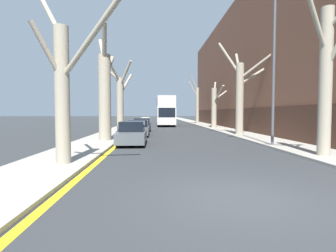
{
  "coord_description": "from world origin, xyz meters",
  "views": [
    {
      "loc": [
        -1.96,
        -6.01,
        2.01
      ],
      "look_at": [
        -0.22,
        29.6,
        0.2
      ],
      "focal_mm": 28.0,
      "sensor_mm": 36.0,
      "label": 1
    }
  ],
  "objects_px": {
    "street_tree_right_0": "(327,76)",
    "street_tree_right_3": "(197,103)",
    "street_tree_right_2": "(215,106)",
    "parked_car_0": "(132,134)",
    "parked_car_1": "(139,128)",
    "double_decker_bus": "(165,110)",
    "lamp_post": "(272,61)",
    "street_tree_right_1": "(241,93)",
    "street_tree_left_0": "(63,87)",
    "parked_car_2": "(142,125)",
    "street_tree_left_1": "(105,92)",
    "street_tree_left_2": "(120,100)"
  },
  "relations": [
    {
      "from": "street_tree_right_0",
      "to": "street_tree_right_3",
      "type": "xyz_separation_m",
      "value": [
        -0.21,
        34.33,
        0.03
      ]
    },
    {
      "from": "street_tree_right_3",
      "to": "street_tree_right_2",
      "type": "bearing_deg",
      "value": -88.64
    },
    {
      "from": "street_tree_right_2",
      "to": "parked_car_0",
      "type": "height_order",
      "value": "street_tree_right_2"
    },
    {
      "from": "street_tree_right_2",
      "to": "parked_car_1",
      "type": "bearing_deg",
      "value": -131.64
    },
    {
      "from": "double_decker_bus",
      "to": "lamp_post",
      "type": "distance_m",
      "value": 26.37
    },
    {
      "from": "parked_car_0",
      "to": "street_tree_right_1",
      "type": "bearing_deg",
      "value": 33.67
    },
    {
      "from": "street_tree_right_2",
      "to": "parked_car_1",
      "type": "xyz_separation_m",
      "value": [
        -9.02,
        -10.15,
        -2.21
      ]
    },
    {
      "from": "street_tree_left_0",
      "to": "double_decker_bus",
      "type": "height_order",
      "value": "street_tree_left_0"
    },
    {
      "from": "street_tree_left_0",
      "to": "parked_car_2",
      "type": "distance_m",
      "value": 19.25
    },
    {
      "from": "street_tree_right_0",
      "to": "street_tree_right_1",
      "type": "xyz_separation_m",
      "value": [
        -0.01,
        11.42,
        0.13
      ]
    },
    {
      "from": "parked_car_0",
      "to": "lamp_post",
      "type": "height_order",
      "value": "lamp_post"
    },
    {
      "from": "street_tree_left_1",
      "to": "parked_car_2",
      "type": "xyz_separation_m",
      "value": [
        2.03,
        10.56,
        -2.8
      ]
    },
    {
      "from": "street_tree_left_0",
      "to": "street_tree_right_2",
      "type": "height_order",
      "value": "street_tree_left_0"
    },
    {
      "from": "parked_car_1",
      "to": "parked_car_2",
      "type": "relative_size",
      "value": 1.14
    },
    {
      "from": "street_tree_left_2",
      "to": "street_tree_right_2",
      "type": "bearing_deg",
      "value": 33.01
    },
    {
      "from": "parked_car_0",
      "to": "street_tree_right_2",
      "type": "bearing_deg",
      "value": 61.32
    },
    {
      "from": "street_tree_left_1",
      "to": "parked_car_2",
      "type": "relative_size",
      "value": 1.98
    },
    {
      "from": "street_tree_left_0",
      "to": "street_tree_right_2",
      "type": "bearing_deg",
      "value": 64.74
    },
    {
      "from": "street_tree_left_1",
      "to": "street_tree_right_1",
      "type": "distance_m",
      "value": 11.75
    },
    {
      "from": "street_tree_right_0",
      "to": "lamp_post",
      "type": "distance_m",
      "value": 4.22
    },
    {
      "from": "street_tree_right_2",
      "to": "street_tree_left_0",
      "type": "bearing_deg",
      "value": -115.26
    },
    {
      "from": "street_tree_right_0",
      "to": "double_decker_bus",
      "type": "bearing_deg",
      "value": 101.26
    },
    {
      "from": "parked_car_0",
      "to": "parked_car_2",
      "type": "height_order",
      "value": "parked_car_0"
    },
    {
      "from": "double_decker_bus",
      "to": "parked_car_0",
      "type": "distance_m",
      "value": 24.42
    },
    {
      "from": "street_tree_left_0",
      "to": "street_tree_left_1",
      "type": "xyz_separation_m",
      "value": [
        -0.08,
        8.46,
        0.52
      ]
    },
    {
      "from": "street_tree_right_1",
      "to": "parked_car_1",
      "type": "distance_m",
      "value": 9.46
    },
    {
      "from": "street_tree_right_1",
      "to": "street_tree_right_3",
      "type": "relative_size",
      "value": 1.0
    },
    {
      "from": "street_tree_right_1",
      "to": "parked_car_1",
      "type": "xyz_separation_m",
      "value": [
        -8.93,
        0.39,
        -3.09
      ]
    },
    {
      "from": "lamp_post",
      "to": "street_tree_left_1",
      "type": "bearing_deg",
      "value": 162.36
    },
    {
      "from": "street_tree_left_1",
      "to": "street_tree_right_2",
      "type": "bearing_deg",
      "value": 53.21
    },
    {
      "from": "street_tree_left_0",
      "to": "street_tree_right_3",
      "type": "relative_size",
      "value": 0.8
    },
    {
      "from": "street_tree_right_3",
      "to": "street_tree_right_0",
      "type": "bearing_deg",
      "value": -89.64
    },
    {
      "from": "street_tree_left_0",
      "to": "street_tree_right_0",
      "type": "bearing_deg",
      "value": 6.68
    },
    {
      "from": "double_decker_bus",
      "to": "street_tree_right_2",
      "type": "bearing_deg",
      "value": -52.07
    },
    {
      "from": "street_tree_left_2",
      "to": "parked_car_1",
      "type": "xyz_separation_m",
      "value": [
        1.98,
        -3.0,
        -2.59
      ]
    },
    {
      "from": "parked_car_2",
      "to": "lamp_post",
      "type": "height_order",
      "value": "lamp_post"
    },
    {
      "from": "parked_car_1",
      "to": "street_tree_right_0",
      "type": "bearing_deg",
      "value": -52.87
    },
    {
      "from": "street_tree_right_1",
      "to": "parked_car_1",
      "type": "height_order",
      "value": "street_tree_right_1"
    },
    {
      "from": "street_tree_left_1",
      "to": "street_tree_right_0",
      "type": "relative_size",
      "value": 1.04
    },
    {
      "from": "street_tree_left_0",
      "to": "street_tree_left_2",
      "type": "distance_m",
      "value": 16.09
    },
    {
      "from": "street_tree_right_2",
      "to": "street_tree_right_3",
      "type": "bearing_deg",
      "value": 91.36
    },
    {
      "from": "street_tree_right_2",
      "to": "parked_car_2",
      "type": "distance_m",
      "value": 10.2
    },
    {
      "from": "street_tree_right_0",
      "to": "lamp_post",
      "type": "relative_size",
      "value": 0.82
    },
    {
      "from": "street_tree_left_2",
      "to": "double_decker_bus",
      "type": "relative_size",
      "value": 0.67
    },
    {
      "from": "street_tree_right_3",
      "to": "parked_car_0",
      "type": "distance_m",
      "value": 30.29
    },
    {
      "from": "street_tree_left_1",
      "to": "lamp_post",
      "type": "distance_m",
      "value": 10.93
    },
    {
      "from": "street_tree_right_0",
      "to": "parked_car_0",
      "type": "height_order",
      "value": "street_tree_right_0"
    },
    {
      "from": "street_tree_right_1",
      "to": "street_tree_right_3",
      "type": "bearing_deg",
      "value": 90.5
    },
    {
      "from": "street_tree_right_1",
      "to": "street_tree_left_2",
      "type": "bearing_deg",
      "value": 162.74
    },
    {
      "from": "parked_car_1",
      "to": "street_tree_right_2",
      "type": "bearing_deg",
      "value": 48.36
    }
  ]
}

